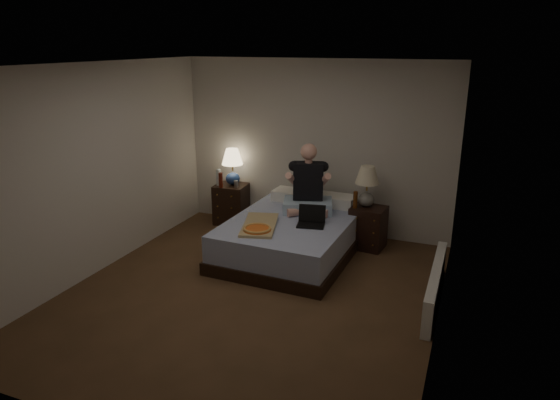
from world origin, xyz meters
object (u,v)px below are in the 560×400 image
at_px(nightstand_left, 231,204).
at_px(radiator, 435,285).
at_px(pizza_box, 257,229).
at_px(soda_can, 236,184).
at_px(laptop, 311,217).
at_px(lamp_right, 367,186).
at_px(bed, 291,237).
at_px(beer_bottle_left, 221,180).
at_px(water_bottle, 218,177).
at_px(person, 308,178).
at_px(beer_bottle_right, 355,200).
at_px(nightstand_right, 368,227).
at_px(lamp_left, 232,167).

bearing_deg(nightstand_left, radiator, -29.11).
xyz_separation_m(nightstand_left, pizza_box, (1.08, -1.41, 0.23)).
bearing_deg(soda_can, laptop, -30.54).
bearing_deg(soda_can, radiator, -23.73).
xyz_separation_m(lamp_right, pizza_box, (-1.05, -1.26, -0.32)).
bearing_deg(soda_can, pizza_box, -54.50).
height_order(bed, beer_bottle_left, beer_bottle_left).
xyz_separation_m(beer_bottle_left, laptop, (1.68, -0.77, -0.11)).
bearing_deg(water_bottle, laptop, -26.03).
height_order(bed, person, person).
distance_m(soda_can, beer_bottle_left, 0.24).
xyz_separation_m(lamp_right, beer_bottle_right, (-0.12, -0.12, -0.17)).
distance_m(nightstand_left, nightstand_right, 2.20).
bearing_deg(pizza_box, beer_bottle_left, 117.47).
height_order(nightstand_right, pizza_box, same).
bearing_deg(nightstand_right, laptop, -120.24).
height_order(bed, soda_can, soda_can).
bearing_deg(soda_can, nightstand_left, 149.70).
distance_m(nightstand_right, radiator, 1.60).
xyz_separation_m(lamp_left, soda_can, (0.11, -0.11, -0.23)).
relative_size(nightstand_right, pizza_box, 0.76).
height_order(nightstand_right, soda_can, soda_can).
bearing_deg(person, radiator, -46.62).
xyz_separation_m(bed, laptop, (0.31, -0.14, 0.37)).
bearing_deg(lamp_right, lamp_left, 175.12).
height_order(lamp_left, beer_bottle_left, lamp_left).
xyz_separation_m(bed, nightstand_right, (0.88, 0.63, 0.04)).
height_order(nightstand_left, nightstand_right, nightstand_left).
bearing_deg(water_bottle, pizza_box, -46.80).
distance_m(bed, beer_bottle_left, 1.58).
bearing_deg(lamp_right, nightstand_right, -33.69).
bearing_deg(pizza_box, lamp_right, 34.37).
relative_size(water_bottle, beer_bottle_left, 1.09).
relative_size(nightstand_left, pizza_box, 0.81).
height_order(lamp_left, beer_bottle_right, lamp_left).
distance_m(bed, lamp_left, 1.66).
bearing_deg(lamp_left, radiator, -24.61).
bearing_deg(nightstand_right, radiator, -44.28).
height_order(person, laptop, person).
height_order(bed, lamp_right, lamp_right).
distance_m(bed, nightstand_left, 1.54).
xyz_separation_m(bed, person, (0.09, 0.39, 0.71)).
distance_m(lamp_right, pizza_box, 1.67).
bearing_deg(person, pizza_box, -125.23).
xyz_separation_m(nightstand_right, lamp_right, (-0.05, 0.04, 0.57)).
bearing_deg(water_bottle, person, -12.43).
relative_size(soda_can, pizza_box, 0.13).
bearing_deg(pizza_box, nightstand_left, 111.70).
relative_size(beer_bottle_left, beer_bottle_right, 1.00).
bearing_deg(nightstand_left, nightstand_right, -9.97).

